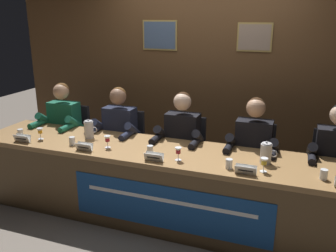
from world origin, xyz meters
The scene contains 28 objects.
ground_plane centered at (0.00, 0.00, 0.00)m, with size 12.00×12.00×0.00m, color #70665B.
wall_back_panelled centered at (0.00, 1.38, 1.30)m, with size 5.32×0.14×2.60m.
conference_table centered at (0.00, -0.12, 0.52)m, with size 4.12×0.79×0.75m.
chair_far_left centered at (-1.53, 0.58, 0.45)m, with size 0.44×0.44×0.91m.
panelist_far_left centered at (-1.53, 0.38, 0.72)m, with size 0.51×0.48×1.24m.
nameplate_far_left centered at (-1.51, -0.30, 0.79)m, with size 0.19×0.06×0.08m.
juice_glass_far_left centered at (-1.39, -0.16, 0.83)m, with size 0.06×0.06×0.12m.
water_cup_far_left centered at (-1.65, -0.16, 0.79)m, with size 0.06×0.06×0.08m.
chair_left centered at (-0.76, 0.58, 0.45)m, with size 0.44×0.44×0.91m.
panelist_left centered at (-0.76, 0.38, 0.72)m, with size 0.51×0.48×1.24m.
nameplate_left centered at (-0.77, -0.29, 0.79)m, with size 0.17×0.06×0.08m.
juice_glass_left centered at (-0.59, -0.14, 0.83)m, with size 0.06×0.06×0.12m.
water_cup_left centered at (-0.97, -0.19, 0.79)m, with size 0.06×0.06×0.08m.
chair_center centered at (0.00, 0.58, 0.45)m, with size 0.44×0.44×0.91m.
panelist_center centered at (0.00, 0.38, 0.72)m, with size 0.51×0.48×1.24m.
nameplate_center centered at (-0.03, -0.30, 0.79)m, with size 0.18×0.06×0.08m.
juice_glass_center centered at (0.17, -0.20, 0.83)m, with size 0.06×0.06×0.12m.
water_cup_center centered at (-0.13, -0.15, 0.79)m, with size 0.06×0.06×0.08m.
chair_right centered at (0.76, 0.58, 0.45)m, with size 0.44×0.44×0.91m.
panelist_right centered at (0.76, 0.38, 0.72)m, with size 0.51×0.48×1.24m.
nameplate_right centered at (0.80, -0.30, 0.79)m, with size 0.18×0.06×0.08m.
juice_glass_right centered at (0.93, -0.19, 0.83)m, with size 0.06×0.06×0.12m.
water_cup_right centered at (0.64, -0.22, 0.79)m, with size 0.06×0.06×0.08m.
chair_far_right centered at (1.53, 0.58, 0.45)m, with size 0.44×0.44×0.91m.
panelist_far_right centered at (1.53, 0.38, 0.72)m, with size 0.51×0.48×1.24m.
water_cup_far_right centered at (1.40, -0.18, 0.79)m, with size 0.06×0.06×0.08m.
water_pitcher_left_side centered at (-0.93, 0.06, 0.84)m, with size 0.15×0.10×0.21m.
water_pitcher_right_side centered at (0.93, 0.00, 0.84)m, with size 0.15×0.10×0.21m.
Camera 1 is at (1.15, -3.12, 2.02)m, focal length 38.73 mm.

